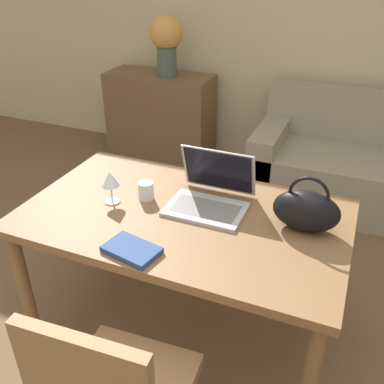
{
  "coord_description": "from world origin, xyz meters",
  "views": [
    {
      "loc": [
        0.64,
        -0.86,
        1.77
      ],
      "look_at": [
        0.02,
        0.62,
        0.86
      ],
      "focal_mm": 40.0,
      "sensor_mm": 36.0,
      "label": 1
    }
  ],
  "objects_px": {
    "wine_glass": "(110,180)",
    "handbag": "(306,210)",
    "drinking_glass": "(146,191)",
    "laptop": "(212,191)",
    "flower_vase": "(166,39)",
    "couch": "(384,172)"
  },
  "relations": [
    {
      "from": "handbag",
      "to": "flower_vase",
      "type": "xyz_separation_m",
      "value": [
        -1.5,
        1.81,
        0.28
      ]
    },
    {
      "from": "laptop",
      "to": "drinking_glass",
      "type": "distance_m",
      "value": 0.31
    },
    {
      "from": "couch",
      "to": "flower_vase",
      "type": "relative_size",
      "value": 3.86
    },
    {
      "from": "drinking_glass",
      "to": "handbag",
      "type": "xyz_separation_m",
      "value": [
        0.73,
        0.03,
        0.05
      ]
    },
    {
      "from": "wine_glass",
      "to": "handbag",
      "type": "distance_m",
      "value": 0.87
    },
    {
      "from": "couch",
      "to": "handbag",
      "type": "height_order",
      "value": "handbag"
    },
    {
      "from": "wine_glass",
      "to": "couch",
      "type": "bearing_deg",
      "value": 55.48
    },
    {
      "from": "drinking_glass",
      "to": "wine_glass",
      "type": "relative_size",
      "value": 0.54
    },
    {
      "from": "couch",
      "to": "drinking_glass",
      "type": "xyz_separation_m",
      "value": [
        -1.11,
        -1.72,
        0.5
      ]
    },
    {
      "from": "laptop",
      "to": "flower_vase",
      "type": "xyz_separation_m",
      "value": [
        -1.06,
        1.76,
        0.3
      ]
    },
    {
      "from": "laptop",
      "to": "handbag",
      "type": "distance_m",
      "value": 0.44
    },
    {
      "from": "flower_vase",
      "to": "couch",
      "type": "bearing_deg",
      "value": -3.68
    },
    {
      "from": "drinking_glass",
      "to": "handbag",
      "type": "bearing_deg",
      "value": 2.61
    },
    {
      "from": "couch",
      "to": "flower_vase",
      "type": "distance_m",
      "value": 2.05
    },
    {
      "from": "couch",
      "to": "handbag",
      "type": "bearing_deg",
      "value": -102.64
    },
    {
      "from": "drinking_glass",
      "to": "wine_glass",
      "type": "bearing_deg",
      "value": -146.36
    },
    {
      "from": "handbag",
      "to": "flower_vase",
      "type": "bearing_deg",
      "value": 129.62
    },
    {
      "from": "drinking_glass",
      "to": "wine_glass",
      "type": "height_order",
      "value": "wine_glass"
    },
    {
      "from": "drinking_glass",
      "to": "flower_vase",
      "type": "distance_m",
      "value": 2.02
    },
    {
      "from": "laptop",
      "to": "flower_vase",
      "type": "bearing_deg",
      "value": 121.14
    },
    {
      "from": "laptop",
      "to": "wine_glass",
      "type": "xyz_separation_m",
      "value": [
        -0.43,
        -0.17,
        0.05
      ]
    },
    {
      "from": "handbag",
      "to": "flower_vase",
      "type": "relative_size",
      "value": 0.55
    }
  ]
}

